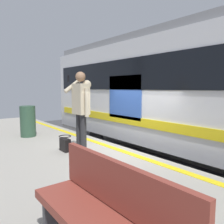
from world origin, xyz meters
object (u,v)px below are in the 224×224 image
at_px(trash_bin, 28,121).
at_px(passenger, 81,106).
at_px(handbag, 65,144).
at_px(bench, 105,215).

bearing_deg(trash_bin, passenger, -172.13).
relative_size(handbag, trash_bin, 0.39).
distance_m(bench, trash_bin, 5.71).
height_order(handbag, bench, bench).
bearing_deg(bench, passenger, -27.25).
height_order(passenger, bench, passenger).
distance_m(passenger, trash_bin, 2.72).
bearing_deg(bench, handbag, -21.34).
distance_m(handbag, trash_bin, 2.21).
xyz_separation_m(bench, trash_bin, (5.59, -1.17, -0.02)).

